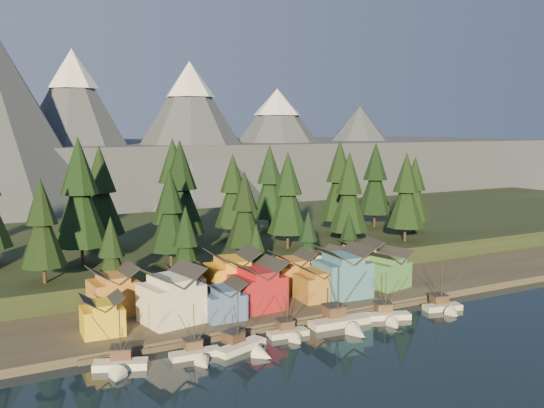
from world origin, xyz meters
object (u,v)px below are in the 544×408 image
boat_5 (388,311)px  house_front_0 (102,314)px  boat_3 (290,327)px  house_front_1 (171,294)px  boat_6 (445,301)px  house_back_0 (113,289)px  boat_0 (119,357)px  house_back_1 (186,284)px  boat_2 (245,340)px  boat_4 (344,316)px  boat_1 (197,348)px

boat_5 → house_front_0: 54.56m
boat_3 → house_front_1: (-17.56, 14.27, 5.03)m
boat_3 → boat_6: (36.28, -1.64, 0.23)m
house_back_0 → house_front_1: bearing=-54.0°
boat_5 → house_back_0: house_back_0 is taller
boat_0 → house_back_1: (20.09, 24.40, 3.46)m
boat_2 → boat_4: size_ratio=0.80×
boat_3 → boat_2: bearing=-161.4°
house_back_0 → house_front_0: bearing=-116.7°
house_front_1 → boat_6: bearing=-27.0°
boat_0 → boat_5: size_ratio=1.07×
boat_5 → house_back_1: house_back_1 is taller
boat_1 → boat_5: size_ratio=0.94×
boat_1 → boat_4: boat_4 is taller
boat_6 → house_front_0: size_ratio=1.46×
house_front_0 → house_back_1: 22.05m
boat_0 → boat_2: 21.07m
boat_4 → house_front_0: 44.56m
boat_1 → house_back_1: house_back_1 is taller
house_back_1 → boat_4: bearing=-38.6°
boat_0 → house_front_1: (13.63, 14.59, 4.75)m
boat_0 → house_front_1: house_front_1 is taller
boat_4 → boat_5: size_ratio=1.29×
boat_1 → boat_6: bearing=3.5°
boat_2 → boat_6: 46.52m
boat_2 → boat_4: boat_4 is taller
boat_5 → house_front_0: size_ratio=1.41×
boat_1 → house_front_1: 16.72m
boat_0 → boat_1: (12.52, -1.28, -0.40)m
boat_4 → house_front_0: (-42.23, 13.91, 2.93)m
boat_2 → boat_5: (32.14, 1.58, -0.05)m
boat_6 → house_back_0: size_ratio=1.16×
boat_2 → boat_3: bearing=-6.5°
house_front_1 → house_back_1: house_front_1 is taller
boat_6 → house_front_1: size_ratio=0.93×
boat_1 → boat_6: size_ratio=0.91×
boat_1 → house_back_0: (-7.26, 26.05, 4.59)m
boat_6 → boat_1: bearing=-167.0°
boat_3 → house_back_0: 35.92m
boat_0 → boat_3: bearing=21.8°
boat_0 → boat_3: boat_0 is taller
boat_0 → boat_6: 67.48m
boat_3 → house_front_0: (-30.55, 13.71, 3.25)m
boat_3 → boat_6: bearing=2.5°
boat_1 → boat_5: (40.59, 0.73, 0.06)m
boat_2 → boat_4: bearing=-14.1°
house_front_1 → house_back_0: size_ratio=1.25×
boat_4 → boat_6: boat_4 is taller
boat_6 → house_back_1: 54.02m
boat_2 → boat_6: boat_6 is taller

